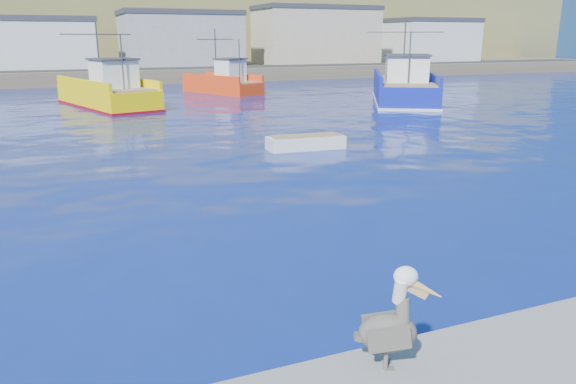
% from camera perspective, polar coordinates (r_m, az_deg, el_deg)
% --- Properties ---
extents(ground, '(260.00, 260.00, 0.00)m').
position_cam_1_polar(ground, '(13.08, 10.99, -8.57)').
color(ground, '#07125A').
rests_on(ground, ground).
extents(dock_bollards, '(36.20, 0.20, 0.30)m').
position_cam_1_polar(dock_bollards, '(10.86, 24.03, -11.12)').
color(dock_bollards, '#4C4C4C').
rests_on(dock_bollards, dock).
extents(far_shore, '(200.00, 81.00, 24.00)m').
position_cam_1_polar(far_shore, '(119.30, -20.42, 16.28)').
color(far_shore, brown).
rests_on(far_shore, ground).
extents(trawler_yellow_b, '(7.14, 12.49, 6.58)m').
position_cam_1_polar(trawler_yellow_b, '(46.69, -17.79, 9.55)').
color(trawler_yellow_b, '#FFD604').
rests_on(trawler_yellow_b, ground).
extents(trawler_blue, '(10.70, 13.98, 6.78)m').
position_cam_1_polar(trawler_blue, '(49.05, 11.68, 10.30)').
color(trawler_blue, '#101D98').
rests_on(trawler_blue, ground).
extents(boat_orange, '(6.46, 9.09, 6.11)m').
position_cam_1_polar(boat_orange, '(56.14, -6.51, 11.01)').
color(boat_orange, '#EC3A10').
rests_on(boat_orange, ground).
extents(skiff_mid, '(3.83, 1.53, 0.82)m').
position_cam_1_polar(skiff_mid, '(27.52, 1.81, 4.95)').
color(skiff_mid, silver).
rests_on(skiff_mid, ground).
extents(skiff_far, '(2.34, 3.92, 0.80)m').
position_cam_1_polar(skiff_far, '(57.67, 13.44, 10.03)').
color(skiff_far, silver).
rests_on(skiff_far, ground).
extents(pelican, '(1.27, 0.80, 1.60)m').
position_cam_1_polar(pelican, '(8.61, 10.44, -13.09)').
color(pelican, '#595451').
rests_on(pelican, dock).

